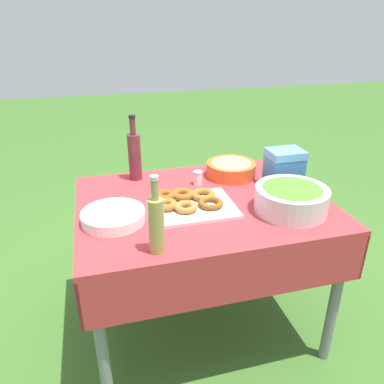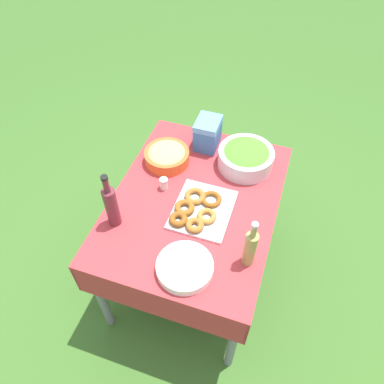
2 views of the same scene
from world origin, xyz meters
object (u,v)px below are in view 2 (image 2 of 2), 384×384
Objects in this scene: salad_bowl at (246,157)px; olive_oil_bottle at (250,248)px; pasta_bowl at (167,155)px; donut_platter at (198,209)px; wine_bottle at (111,205)px; cooler_box at (208,133)px; plate_stack at (185,267)px.

salad_bowl is 0.66m from olive_oil_bottle.
pasta_bowl reaches higher than donut_platter.
donut_platter is 1.08× the size of wine_bottle.
olive_oil_bottle is 0.85m from cooler_box.
pasta_bowl is at bearing -10.59° from wine_bottle.
wine_bottle reaches higher than donut_platter.
olive_oil_bottle is at bearing -130.18° from pasta_bowl.
olive_oil_bottle is (-0.64, -0.16, 0.05)m from salad_bowl.
donut_platter is 1.95× the size of cooler_box.
donut_platter is (-0.43, 0.15, -0.05)m from salad_bowl.
olive_oil_bottle is at bearing -90.87° from wine_bottle.
cooler_box is at bearing -21.32° from wine_bottle.
salad_bowl is at bearing 14.42° from olive_oil_bottle.
cooler_box is at bearing 11.99° from donut_platter.
salad_bowl is 0.46m from donut_platter.
plate_stack is 0.79× the size of wine_bottle.
salad_bowl is at bearing -75.53° from pasta_bowl.
olive_oil_bottle reaches higher than plate_stack.
salad_bowl is 0.79m from plate_stack.
pasta_bowl is 0.53m from wine_bottle.
plate_stack is at bearing -152.49° from pasta_bowl.
wine_bottle reaches higher than cooler_box.
pasta_bowl is (-0.12, 0.45, -0.02)m from salad_bowl.
cooler_box is (0.74, 0.43, -0.02)m from olive_oil_bottle.
plate_stack is (-0.66, -0.35, -0.02)m from pasta_bowl.
salad_bowl is 1.06× the size of olive_oil_bottle.
wine_bottle is at bearing 138.83° from salad_bowl.
cooler_box is (0.88, 0.16, 0.07)m from plate_stack.
plate_stack is at bearing -172.58° from donut_platter.
wine_bottle is at bearing 89.13° from olive_oil_bottle.
pasta_bowl is 0.43m from donut_platter.
wine_bottle is 1.80× the size of cooler_box.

